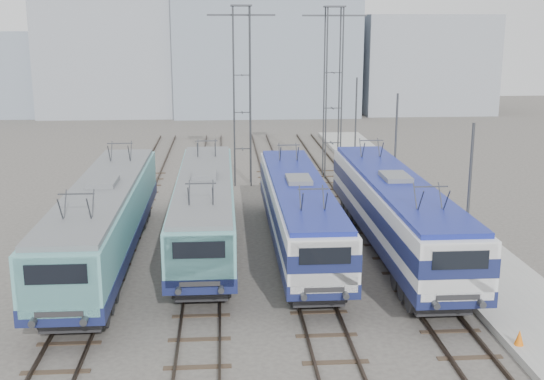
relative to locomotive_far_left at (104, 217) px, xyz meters
The scene contains 15 objects.
ground 9.32m from the locomotive_far_left, 41.66° to the right, with size 160.00×160.00×0.00m, color #514C47.
platform 17.20m from the locomotive_far_left, ahead, with size 4.00×70.00×0.30m, color #9E9E99.
locomotive_far_left is the anchor object (origin of this frame).
locomotive_center_left 4.96m from the locomotive_far_left, 24.92° to the left, with size 2.78×17.56×3.31m.
locomotive_center_right 9.07m from the locomotive_far_left, ahead, with size 2.72×17.20×3.23m.
locomotive_far_right 13.51m from the locomotive_far_left, ahead, with size 2.89×18.27×3.44m.
catenary_tower_west 17.90m from the locomotive_far_left, 67.12° to the left, with size 4.50×1.20×12.00m.
catenary_tower_east 22.76m from the locomotive_far_left, 53.63° to the left, with size 4.50×1.20×12.00m.
mast_front 15.91m from the locomotive_far_left, 14.63° to the right, with size 0.12×0.12×7.00m, color #3F4247.
mast_mid 17.35m from the locomotive_far_left, 27.51° to the left, with size 0.12×0.12×7.00m, color #3F4247.
mast_rear 25.24m from the locomotive_far_left, 52.49° to the left, with size 0.12×0.12×7.00m, color #3F4247.
safety_cone 18.19m from the locomotive_far_left, 32.62° to the right, with size 0.32×0.32×0.54m, color orange.
building_west 56.66m from the locomotive_far_left, 97.38° to the left, with size 18.00×12.00×14.00m, color #969CA7.
building_center 57.41m from the locomotive_far_left, 79.13° to the left, with size 22.00×14.00×18.00m, color #8593A3.
building_east 63.99m from the locomotive_far_left, 61.23° to the left, with size 16.00×12.00×12.00m, color #969CA7.
Camera 1 is at (-1.28, -24.12, 10.75)m, focal length 45.00 mm.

